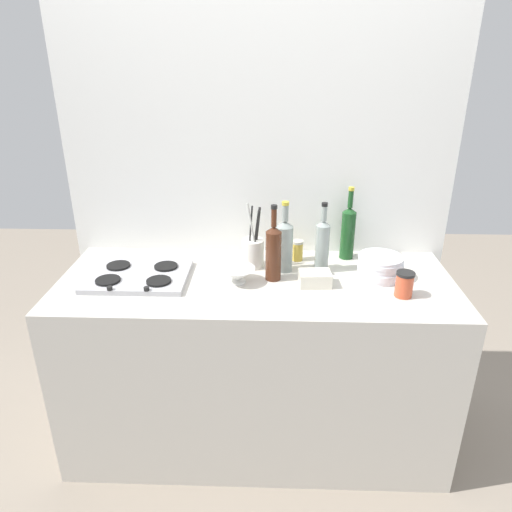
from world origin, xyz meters
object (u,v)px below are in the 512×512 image
wine_bottle_leftmost (273,252)px  wine_bottle_mid_left (322,245)px  stovetop_hob (138,276)px  wine_bottle_mid_right (284,244)px  plate_stack (380,267)px  condiment_jar_front (404,284)px  butter_dish (315,279)px  mixing_bowl (238,275)px  utensil_crock (253,252)px  condiment_jar_rear (297,250)px  wine_bottle_rightmost (348,231)px

wine_bottle_leftmost → wine_bottle_mid_left: size_ratio=1.05×
stovetop_hob → wine_bottle_mid_right: (0.67, 0.12, 0.12)m
plate_stack → wine_bottle_mid_left: size_ratio=0.62×
condiment_jar_front → wine_bottle_leftmost: bearing=165.3°
wine_bottle_leftmost → butter_dish: 0.22m
butter_dish → mixing_bowl: bearing=178.2°
wine_bottle_mid_right → wine_bottle_mid_left: bearing=0.8°
plate_stack → condiment_jar_front: size_ratio=1.88×
wine_bottle_mid_left → mixing_bowl: bearing=-160.0°
mixing_bowl → butter_dish: (0.34, -0.01, -0.01)m
wine_bottle_mid_right → utensil_crock: (-0.15, 0.04, -0.06)m
stovetop_hob → condiment_jar_rear: (0.74, 0.24, 0.04)m
wine_bottle_mid_left → wine_bottle_mid_right: 0.18m
plate_stack → wine_bottle_rightmost: bearing=119.3°
wine_bottle_mid_right → condiment_jar_front: (0.50, -0.24, -0.08)m
mixing_bowl → butter_dish: bearing=-1.8°
wine_bottle_rightmost → mixing_bowl: size_ratio=2.33×
stovetop_hob → wine_bottle_leftmost: wine_bottle_leftmost is taller
condiment_jar_front → butter_dish: bearing=166.1°
mixing_bowl → utensil_crock: utensil_crock is taller
plate_stack → mixing_bowl: size_ratio=1.34×
plate_stack → wine_bottle_mid_right: wine_bottle_mid_right is taller
mixing_bowl → condiment_jar_front: condiment_jar_front is taller
plate_stack → butter_dish: size_ratio=1.50×
utensil_crock → wine_bottle_mid_left: bearing=-6.7°
stovetop_hob → butter_dish: bearing=-2.4°
wine_bottle_mid_left → condiment_jar_rear: bearing=131.6°
wine_bottle_leftmost → wine_bottle_mid_right: 0.11m
wine_bottle_mid_right → wine_bottle_leftmost: bearing=-118.6°
stovetop_hob → mixing_bowl: 0.46m
butter_dish → plate_stack: bearing=16.7°
plate_stack → condiment_jar_rear: (-0.37, 0.18, 0.00)m
plate_stack → wine_bottle_mid_right: 0.45m
wine_bottle_leftmost → condiment_jar_rear: size_ratio=3.44×
wine_bottle_mid_left → stovetop_hob: bearing=-172.0°
plate_stack → butter_dish: (-0.30, -0.09, -0.02)m
stovetop_hob → butter_dish: butter_dish is taller
condiment_jar_rear → stovetop_hob: bearing=-162.1°
condiment_jar_front → utensil_crock: bearing=156.7°
wine_bottle_leftmost → wine_bottle_mid_left: wine_bottle_leftmost is taller
plate_stack → wine_bottle_rightmost: wine_bottle_rightmost is taller
stovetop_hob → plate_stack: size_ratio=2.16×
mixing_bowl → butter_dish: 0.34m
plate_stack → wine_bottle_mid_left: 0.28m
mixing_bowl → condiment_jar_rear: size_ratio=1.53×
butter_dish → condiment_jar_rear: condiment_jar_rear is taller
wine_bottle_mid_left → condiment_jar_rear: size_ratio=3.28×
condiment_jar_rear → mixing_bowl: bearing=-136.9°
mixing_bowl → condiment_jar_front: bearing=-8.1°
wine_bottle_rightmost → butter_dish: 0.38m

